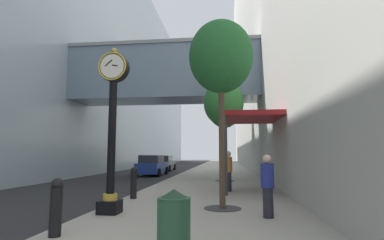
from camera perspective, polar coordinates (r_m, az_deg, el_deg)
ground_plane at (r=28.44m, az=-1.08°, el=-9.98°), size 110.00×110.00×0.00m
sidewalk_right at (r=31.18m, az=5.29°, el=-9.51°), size 6.08×80.00×0.14m
building_block_left at (r=36.12m, az=-19.06°, el=10.75°), size 22.45×80.00×24.52m
street_clock at (r=8.57m, az=-15.03°, el=-0.01°), size 0.84×0.55×4.62m
bollard_second at (r=6.64m, az=-24.59°, el=-14.69°), size 0.25×0.25×1.13m
bollard_fourth at (r=11.16m, az=-11.11°, el=-11.57°), size 0.25×0.25×1.13m
street_tree_near at (r=9.48m, az=5.56°, el=11.72°), size 1.99×1.99×5.75m
street_tree_mid_near at (r=18.18m, az=6.07°, el=3.18°), size 2.42×2.42×6.06m
street_tree_mid_far at (r=27.14m, az=6.23°, el=1.99°), size 2.94×2.94×7.29m
trash_bin at (r=4.90m, az=-3.52°, el=-19.04°), size 0.53×0.53×1.05m
pedestrian_walking at (r=7.97m, az=14.28°, el=-11.85°), size 0.48×0.48×1.58m
pedestrian_by_clock at (r=13.04m, az=6.97°, el=-9.47°), size 0.44×0.44×1.72m
storefront_awning at (r=13.52m, az=11.06°, el=0.19°), size 2.40×3.60×3.30m
car_blue_near at (r=24.40m, az=-7.66°, el=-8.65°), size 2.00×4.06×1.62m
car_grey_mid at (r=30.86m, az=-5.56°, el=-8.26°), size 2.11×4.71×1.55m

